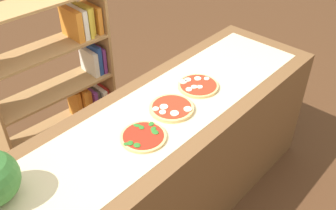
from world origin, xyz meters
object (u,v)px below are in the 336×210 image
object	(u,v)px
pizza_spinach_0	(143,136)
pizza_mozzarella_1	(172,108)
pizza_mozzarella_2	(198,86)
bookshelf	(69,86)

from	to	relation	value
pizza_spinach_0	pizza_mozzarella_1	bearing A→B (deg)	10.07
pizza_spinach_0	pizza_mozzarella_2	world-z (taller)	pizza_mozzarella_2
pizza_mozzarella_1	pizza_spinach_0	bearing A→B (deg)	-169.93
pizza_spinach_0	pizza_mozzarella_2	xyz separation A→B (m)	(0.55, 0.08, 0.00)
bookshelf	pizza_mozzarella_1	bearing A→B (deg)	-86.68
pizza_mozzarella_2	pizza_spinach_0	bearing A→B (deg)	-171.69
pizza_mozzarella_2	bookshelf	xyz separation A→B (m)	(-0.33, 0.92, -0.26)
pizza_mozzarella_1	bookshelf	xyz separation A→B (m)	(-0.06, 0.95, -0.26)
bookshelf	pizza_mozzarella_2	bearing A→B (deg)	-70.22
pizza_spinach_0	pizza_mozzarella_1	size ratio (longest dim) A/B	0.96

